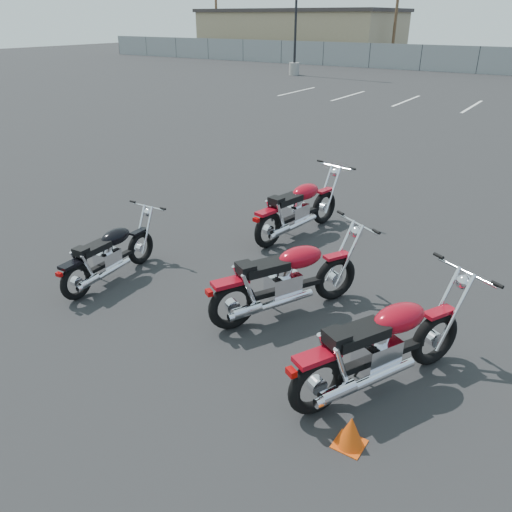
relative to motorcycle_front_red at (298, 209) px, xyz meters
The scene contains 11 objects.
ground 2.99m from the motorcycle_front_red, 81.89° to the right, with size 120.00×120.00×0.00m, color black.
motorcycle_front_red is the anchor object (origin of this frame).
motorcycle_second_black 3.45m from the motorcycle_front_red, 115.81° to the right, with size 0.75×1.94×0.95m.
motorcycle_third_red 2.73m from the motorcycle_front_red, 64.03° to the right, with size 1.54×2.24×1.15m.
motorcycle_rear_red 4.25m from the motorcycle_front_red, 48.90° to the right, with size 1.53×2.30×1.17m.
training_cone_far 5.05m from the motorcycle_front_red, 55.09° to the right, with size 0.28×0.28×0.33m.
light_pole_west 27.91m from the motorcycle_front_red, 119.74° to the left, with size 0.80×0.70×10.27m.
tan_building_west 44.68m from the motorcycle_front_red, 118.91° to the left, with size 18.40×10.40×4.30m.
utility_pole_a 46.85m from the motorcycle_front_red, 129.34° to the left, with size 1.80×0.24×9.00m.
utility_pole_b 39.08m from the motorcycle_front_red, 107.35° to the left, with size 1.80×0.24×9.00m.
parking_line_stripes 17.22m from the motorcycle_front_red, 96.96° to the left, with size 15.12×4.00×0.01m.
Camera 1 is at (3.66, -4.61, 3.66)m, focal length 35.00 mm.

